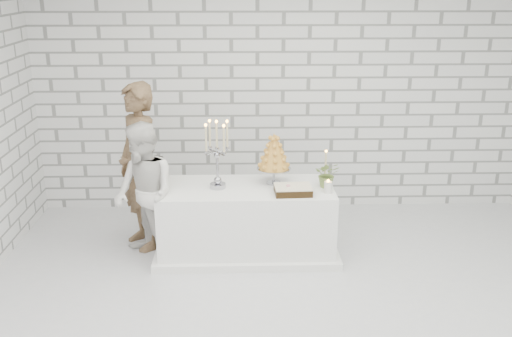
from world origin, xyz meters
name	(u,v)px	position (x,y,z in m)	size (l,w,h in m)	color
ground	(300,310)	(0.00, 0.00, 0.00)	(6.00, 5.00, 0.01)	silver
wall_back	(283,91)	(0.00, 2.50, 1.50)	(6.00, 0.01, 3.00)	white
wall_front	(370,324)	(0.00, -2.50, 1.50)	(6.00, 0.01, 3.00)	white
cake_table	(247,220)	(-0.46, 1.15, 0.38)	(1.80, 0.80, 0.75)	white
groom	(139,167)	(-1.59, 1.37, 0.90)	(0.66, 0.43, 1.81)	#4C3725
bride	(144,194)	(-1.49, 1.02, 0.73)	(0.71, 0.55, 1.46)	silver
candelabra	(217,155)	(-0.76, 1.14, 1.11)	(0.29, 0.29, 0.72)	#9E9EA8
croquembouche	(274,159)	(-0.17, 1.25, 1.02)	(0.35, 0.35, 0.55)	#A96E20
chocolate_cake	(293,190)	(0.00, 0.94, 0.79)	(0.37, 0.26, 0.08)	black
pillar_candle	(328,187)	(0.36, 0.96, 0.81)	(0.08, 0.08, 0.12)	white
extra_taper	(326,167)	(0.38, 1.32, 0.91)	(0.06, 0.06, 0.32)	beige
flowers	(327,174)	(0.37, 1.14, 0.89)	(0.25, 0.22, 0.28)	#4B682D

